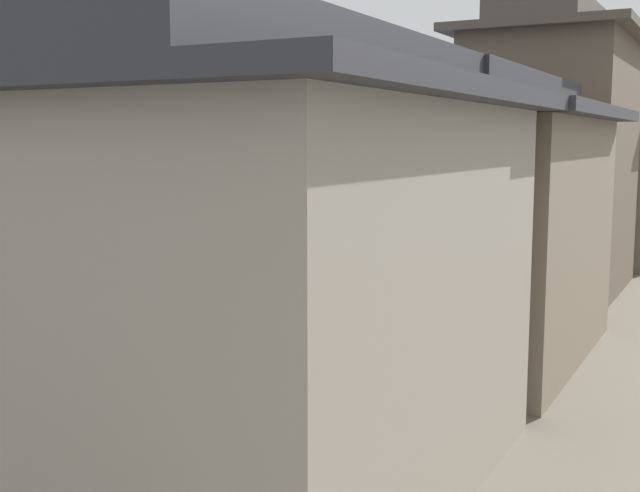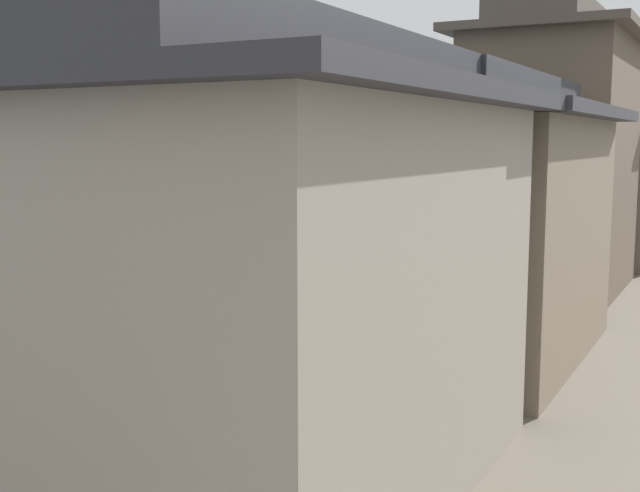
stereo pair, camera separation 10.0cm
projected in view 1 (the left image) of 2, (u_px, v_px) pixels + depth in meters
boat_moored_second at (79, 435)px, 14.25m from camera, size 1.76×4.04×0.39m
boat_moored_third at (569, 217)px, 54.51m from camera, size 1.85×5.48×0.56m
boat_moored_far at (245, 268)px, 32.35m from camera, size 1.29×4.92×0.66m
boat_midriver_drifting at (256, 338)px, 20.61m from camera, size 1.19×4.59×0.80m
boat_midriver_upstream at (379, 290)px, 28.00m from camera, size 1.12×3.71×0.38m
house_waterfront_nearest at (290, 272)px, 10.66m from camera, size 5.77×8.38×6.14m
house_waterfront_second at (475, 220)px, 17.71m from camera, size 5.87×8.26×6.14m
house_waterfront_tall at (552, 155)px, 25.22m from camera, size 5.49×7.76×8.74m
house_waterfront_narrow at (598, 184)px, 32.32m from camera, size 5.84×8.06×6.14m
mooring_post_dock_mid at (345, 317)px, 19.51m from camera, size 0.20×0.20×0.96m
mooring_post_dock_far at (446, 276)px, 26.02m from camera, size 0.20×0.20×0.71m
stone_bridge at (550, 165)px, 71.11m from camera, size 24.15×2.40×4.94m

